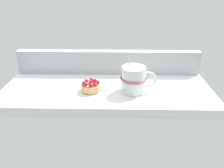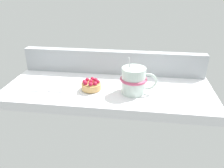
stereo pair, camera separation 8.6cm
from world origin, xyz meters
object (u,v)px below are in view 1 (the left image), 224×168
at_px(dessert_plate, 91,91).
at_px(dessert_fork, 41,94).
at_px(raspberry_tart, 91,86).
at_px(coffee_mug, 134,79).

bearing_deg(dessert_plate, dessert_fork, -169.16).
bearing_deg(dessert_plate, raspberry_tart, -89.97).
relative_size(dessert_plate, raspberry_tart, 1.31).
relative_size(raspberry_tart, dessert_fork, 0.47).
distance_m(raspberry_tart, dessert_fork, 0.19).
height_order(raspberry_tart, dessert_fork, raspberry_tart).
distance_m(coffee_mug, dessert_fork, 0.36).
distance_m(raspberry_tart, coffee_mug, 0.17).
bearing_deg(raspberry_tart, coffee_mug, 1.10).
height_order(dessert_plate, raspberry_tart, raspberry_tart).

